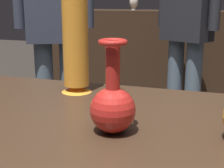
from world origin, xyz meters
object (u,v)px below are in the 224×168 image
Objects in this scene: vase_right_accent at (76,45)px; shelf_vase_left at (134,2)px; vase_centerpiece at (113,104)px; visitor_near_left at (54,14)px; visitor_center_back at (187,17)px.

shelf_vase_left is at bearing 99.35° from vase_right_accent.
visitor_near_left is (-0.73, 1.15, 0.14)m from vase_centerpiece.
visitor_center_back is at bearing -168.80° from visitor_near_left.
vase_centerpiece is 1.58× the size of shelf_vase_left.
visitor_near_left is 0.88m from visitor_center_back.
vase_right_accent is at bearing 109.96° from visitor_center_back.
visitor_center_back is at bearing -51.50° from shelf_vase_left.
vase_centerpiece is at bearing -76.69° from shelf_vase_left.
visitor_near_left reaches higher than shelf_vase_left.
vase_centerpiece is 0.37m from vase_right_accent.
vase_right_accent is 0.19× the size of visitor_center_back.
shelf_vase_left is (-0.34, 2.05, 0.11)m from vase_right_accent.
vase_centerpiece is at bearing 98.72° from visitor_near_left.
visitor_near_left is 1.03× the size of visitor_center_back.
shelf_vase_left is (-0.55, 2.34, 0.20)m from vase_centerpiece.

